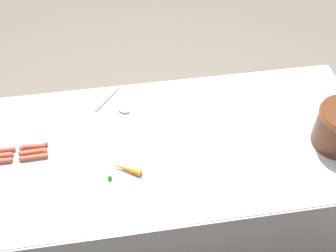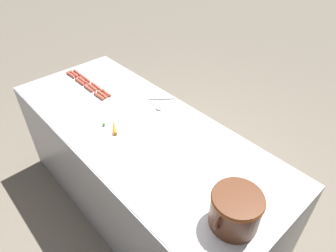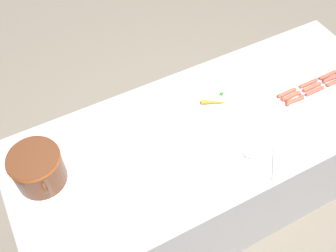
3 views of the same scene
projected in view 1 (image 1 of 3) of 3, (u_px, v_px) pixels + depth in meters
ground_plane at (149, 237)px, 2.79m from camera, size 20.00×20.00×0.00m
griddle_counter at (146, 197)px, 2.46m from camera, size 0.96×2.38×0.92m
hot_dog_2 at (1, 151)px, 2.09m from camera, size 0.03×0.14×0.03m
hot_dog_3 at (33, 146)px, 2.11m from camera, size 0.03×0.14×0.03m
hot_dog_7 at (33, 152)px, 2.08m from camera, size 0.03×0.14×0.03m
hot_dog_11 at (33, 157)px, 2.06m from camera, size 0.03×0.14×0.03m
serving_spoon at (118, 106)px, 2.31m from camera, size 0.23×0.20×0.02m
carrot at (124, 169)px, 2.01m from camera, size 0.11×0.17×0.03m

